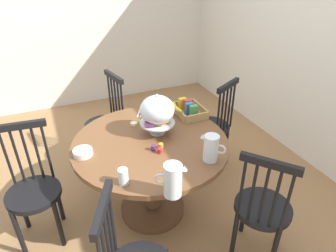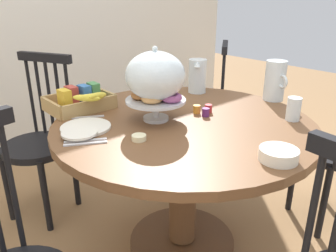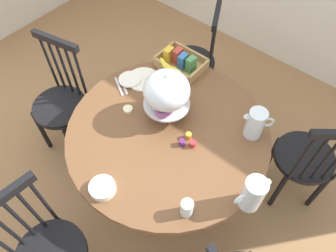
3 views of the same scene
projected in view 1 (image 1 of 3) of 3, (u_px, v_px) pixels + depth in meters
name	position (u px, v px, depth m)	size (l,w,h in m)	color
ground_plane	(151.00, 201.00, 2.79)	(10.00, 10.00, 0.00)	#997047
wall_back	(331.00, 41.00, 2.77)	(4.80, 0.06, 2.60)	silver
wall_left	(111.00, 11.00, 4.18)	(0.06, 4.32, 2.60)	silver
dining_table	(151.00, 163.00, 2.42)	(1.22, 1.22, 0.74)	brown
windsor_chair_by_cabinet	(262.00, 210.00, 2.08)	(0.47, 0.47, 0.97)	black
windsor_chair_facing_door	(212.00, 127.00, 3.06)	(0.45, 0.45, 0.97)	black
windsor_chair_far_side	(106.00, 124.00, 3.11)	(0.41, 0.41, 0.97)	black
windsor_chair_host_seat	(34.00, 192.00, 2.24)	(0.40, 0.40, 0.97)	black
pastry_stand_with_dome	(157.00, 111.00, 2.33)	(0.28, 0.28, 0.34)	silver
orange_juice_pitcher	(173.00, 182.00, 1.76)	(0.11, 0.19, 0.22)	silver
milk_pitcher	(211.00, 149.00, 2.07)	(0.16, 0.14, 0.20)	silver
cereal_basket	(187.00, 109.00, 2.68)	(0.32, 0.30, 0.12)	tan
china_plate_large	(157.00, 113.00, 2.70)	(0.22, 0.22, 0.01)	white
china_plate_small	(148.00, 111.00, 2.72)	(0.15, 0.15, 0.01)	white
cereal_bowl	(83.00, 152.00, 2.15)	(0.14, 0.14, 0.04)	white
drinking_glass	(123.00, 176.00, 1.87)	(0.06, 0.06, 0.11)	silver
butter_dish	(134.00, 124.00, 2.53)	(0.06, 0.06, 0.02)	beige
jam_jar_strawberry	(160.00, 151.00, 2.17)	(0.04, 0.04, 0.04)	#B7282D
jam_jar_apricot	(161.00, 146.00, 2.22)	(0.04, 0.04, 0.04)	orange
jam_jar_grape	(153.00, 148.00, 2.20)	(0.04, 0.04, 0.04)	#5B2366
table_knife	(142.00, 113.00, 2.71)	(0.17, 0.01, 0.01)	silver
dinner_fork	(139.00, 113.00, 2.72)	(0.17, 0.01, 0.01)	silver
soup_spoon	(173.00, 114.00, 2.69)	(0.17, 0.01, 0.01)	silver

